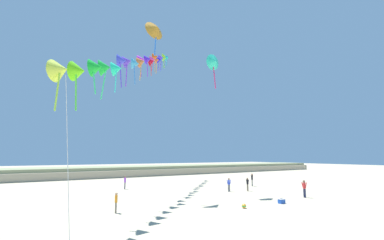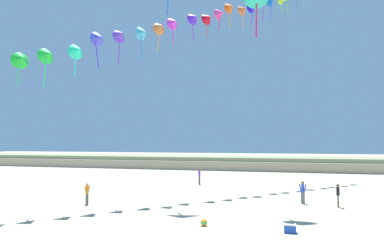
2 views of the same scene
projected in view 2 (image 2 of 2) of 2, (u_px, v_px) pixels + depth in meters
dune_ridge at (251, 163)px, 56.55m from camera, size 120.00×11.66×1.97m
person_near_left at (303, 191)px, 24.43m from camera, size 0.54×0.27×1.59m
person_far_left at (87, 192)px, 24.06m from camera, size 0.21×0.53×1.51m
person_far_right at (338, 194)px, 23.05m from camera, size 0.21×0.55×1.57m
person_far_center at (199, 175)px, 35.48m from camera, size 0.23×0.59×1.67m
kite_banner_string at (199, 18)px, 32.14m from camera, size 22.33×32.78×24.37m
beach_cooler at (290, 228)px, 16.59m from camera, size 0.58×0.41×0.46m
beach_ball at (204, 222)px, 17.93m from camera, size 0.36×0.36×0.36m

